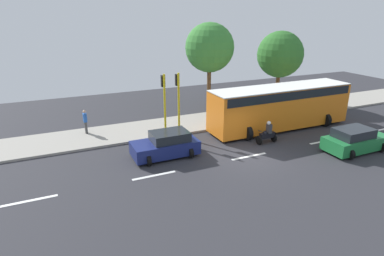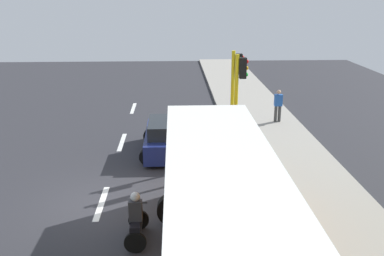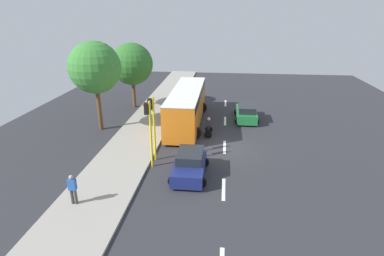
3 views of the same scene
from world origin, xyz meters
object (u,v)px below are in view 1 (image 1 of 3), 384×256
object	(u,v)px
street_tree_south	(280,55)
street_tree_center	(210,48)
car_dark_blue	(166,145)
traffic_light_midblock	(178,96)
pedestrian_near_signal	(85,121)
traffic_light_corner	(164,97)
city_bus	(281,104)
car_green	(355,140)
motorcycle	(267,134)

from	to	relation	value
street_tree_south	street_tree_center	distance (m)	6.96
car_dark_blue	traffic_light_midblock	size ratio (longest dim) A/B	0.87
pedestrian_near_signal	street_tree_south	size ratio (longest dim) A/B	0.25
street_tree_south	traffic_light_corner	bearing A→B (deg)	110.17
car_dark_blue	street_tree_south	distance (m)	16.42
street_tree_center	street_tree_south	bearing A→B (deg)	-98.74
city_bus	street_tree_south	xyz separation A→B (m)	(6.20, -4.59, 2.72)
car_green	street_tree_center	xyz separation A→B (m)	(12.69, 3.77, 4.64)
street_tree_south	street_tree_center	xyz separation A→B (m)	(1.05, 6.84, 0.79)
car_dark_blue	city_bus	bearing A→B (deg)	-81.95
pedestrian_near_signal	traffic_light_corner	world-z (taller)	traffic_light_corner
traffic_light_corner	street_tree_center	xyz separation A→B (m)	(5.89, -6.34, 2.42)
city_bus	traffic_light_corner	distance (m)	8.75
motorcycle	street_tree_south	xyz separation A→B (m)	(8.33, -7.26, 3.92)
motorcycle	pedestrian_near_signal	distance (m)	12.56
city_bus	street_tree_center	world-z (taller)	street_tree_center
car_dark_blue	car_green	bearing A→B (deg)	-110.43
car_green	traffic_light_corner	distance (m)	12.38
street_tree_center	city_bus	bearing A→B (deg)	-162.82
car_dark_blue	street_tree_center	bearing A→B (deg)	-40.12
car_green	traffic_light_midblock	world-z (taller)	traffic_light_midblock
motorcycle	street_tree_south	bearing A→B (deg)	-41.09
traffic_light_corner	traffic_light_midblock	distance (m)	1.00
car_green	traffic_light_midblock	distance (m)	11.58
car_dark_blue	pedestrian_near_signal	world-z (taller)	pedestrian_near_signal
car_green	city_bus	bearing A→B (deg)	15.73
traffic_light_corner	traffic_light_midblock	xyz separation A→B (m)	(0.00, -1.00, 0.00)
traffic_light_midblock	city_bus	bearing A→B (deg)	-100.16
car_dark_blue	motorcycle	xyz separation A→B (m)	(-0.79, -6.81, -0.07)
pedestrian_near_signal	traffic_light_midblock	world-z (taller)	traffic_light_midblock
traffic_light_midblock	traffic_light_corner	bearing A→B (deg)	90.00
motorcycle	traffic_light_corner	xyz separation A→B (m)	(3.49, 5.91, 2.29)
car_green	motorcycle	bearing A→B (deg)	51.76
pedestrian_near_signal	traffic_light_corner	distance (m)	5.99
car_dark_blue	pedestrian_near_signal	size ratio (longest dim) A/B	2.33
traffic_light_midblock	street_tree_south	world-z (taller)	street_tree_south
car_dark_blue	traffic_light_corner	bearing A→B (deg)	-18.44
pedestrian_near_signal	street_tree_south	bearing A→B (deg)	-84.13
car_dark_blue	traffic_light_midblock	xyz separation A→B (m)	(2.70, -1.90, 2.22)
car_green	traffic_light_midblock	xyz separation A→B (m)	(6.80, 9.11, 2.22)
motorcycle	pedestrian_near_signal	size ratio (longest dim) A/B	0.91
motorcycle	car_green	bearing A→B (deg)	-128.24
city_bus	motorcycle	xyz separation A→B (m)	(-2.13, 2.67, -1.20)
car_dark_blue	street_tree_south	bearing A→B (deg)	-61.83
pedestrian_near_signal	street_tree_south	xyz separation A→B (m)	(1.85, -18.02, 3.50)
pedestrian_near_signal	traffic_light_midblock	bearing A→B (deg)	-117.05
traffic_light_corner	street_tree_south	size ratio (longest dim) A/B	0.67
traffic_light_midblock	pedestrian_near_signal	bearing A→B (deg)	62.95
car_dark_blue	street_tree_center	distance (m)	12.15
car_green	traffic_light_corner	world-z (taller)	traffic_light_corner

